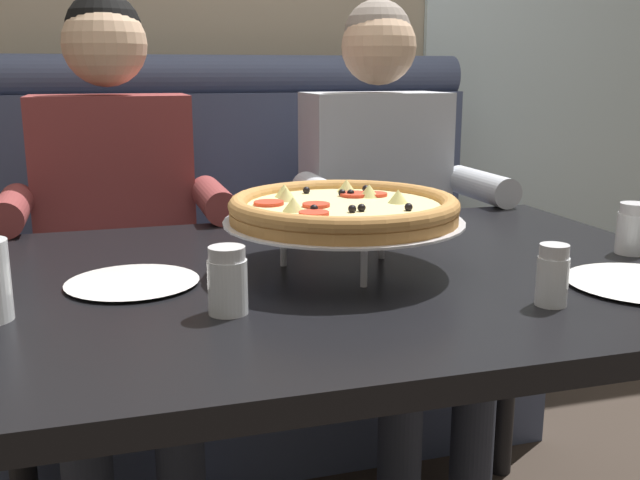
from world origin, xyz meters
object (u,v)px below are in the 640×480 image
(dining_table, at_px, (338,312))
(patio_chair, at_px, (419,177))
(diner_right, at_px, (387,206))
(pizza, at_px, (343,209))
(shaker_parmesan, at_px, (552,280))
(diner_left, at_px, (117,221))
(shaker_oregano, at_px, (632,232))
(plate_near_left, at_px, (132,279))
(shaker_pepper_flakes, at_px, (228,285))
(booth_bench, at_px, (243,296))

(dining_table, distance_m, patio_chair, 2.65)
(diner_right, bearing_deg, pizza, -117.92)
(shaker_parmesan, bearing_deg, diner_left, 122.77)
(diner_right, height_order, shaker_oregano, diner_right)
(dining_table, bearing_deg, plate_near_left, 177.73)
(dining_table, height_order, shaker_parmesan, shaker_parmesan)
(diner_left, xyz_separation_m, shaker_pepper_flakes, (0.14, -0.86, 0.07))
(booth_bench, distance_m, shaker_parmesan, 1.31)
(shaker_pepper_flakes, distance_m, patio_chair, 2.92)
(dining_table, height_order, plate_near_left, plate_near_left)
(diner_right, height_order, patio_chair, diner_right)
(shaker_parmesan, distance_m, patio_chair, 2.81)
(pizza, xyz_separation_m, shaker_pepper_flakes, (-0.24, -0.18, -0.07))
(shaker_pepper_flakes, bearing_deg, plate_near_left, 123.99)
(shaker_oregano, distance_m, plate_near_left, 0.94)
(shaker_pepper_flakes, relative_size, plate_near_left, 0.46)
(shaker_parmesan, bearing_deg, patio_chair, 69.72)
(diner_left, bearing_deg, booth_bench, 35.96)
(booth_bench, xyz_separation_m, diner_right, (0.37, -0.27, 0.31))
(booth_bench, relative_size, patio_chair, 1.90)
(shaker_oregano, height_order, plate_near_left, shaker_oregano)
(booth_bench, bearing_deg, pizza, -89.41)
(dining_table, xyz_separation_m, diner_left, (-0.37, 0.68, 0.06))
(diner_left, relative_size, diner_right, 1.00)
(dining_table, bearing_deg, patio_chair, 62.51)
(shaker_pepper_flakes, relative_size, patio_chair, 0.12)
(dining_table, relative_size, shaker_oregano, 13.58)
(shaker_oregano, distance_m, patio_chair, 2.49)
(booth_bench, xyz_separation_m, diner_left, (-0.37, -0.27, 0.31))
(pizza, bearing_deg, shaker_oregano, -5.10)
(plate_near_left, bearing_deg, diner_right, 42.58)
(diner_left, height_order, patio_chair, diner_left)
(diner_left, xyz_separation_m, pizza, (0.38, -0.67, 0.13))
(booth_bench, xyz_separation_m, shaker_pepper_flakes, (-0.23, -1.12, 0.38))
(shaker_pepper_flakes, xyz_separation_m, plate_near_left, (-0.13, 0.19, -0.03))
(booth_bench, distance_m, shaker_pepper_flakes, 1.21)
(pizza, distance_m, plate_near_left, 0.38)
(shaker_parmesan, height_order, shaker_oregano, shaker_oregano)
(patio_chair, bearing_deg, shaker_parmesan, -110.28)
(diner_right, height_order, shaker_pepper_flakes, diner_right)
(dining_table, distance_m, diner_right, 0.77)
(diner_left, xyz_separation_m, plate_near_left, (0.01, -0.66, 0.03))
(pizza, height_order, plate_near_left, pizza)
(patio_chair, bearing_deg, booth_bench, -131.06)
(pizza, bearing_deg, shaker_parmesan, -49.80)
(shaker_oregano, bearing_deg, plate_near_left, 176.28)
(booth_bench, height_order, diner_left, diner_left)
(diner_left, height_order, shaker_oregano, diner_left)
(diner_right, distance_m, shaker_oregano, 0.76)
(booth_bench, xyz_separation_m, patio_chair, (1.22, 1.40, 0.13))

